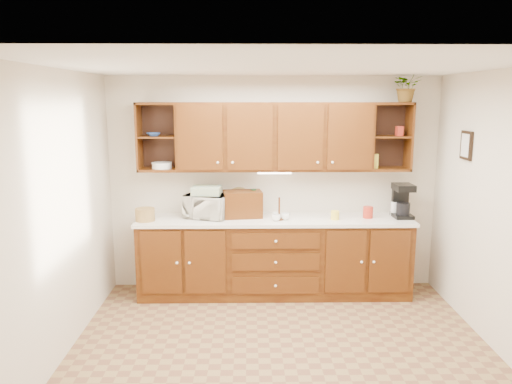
{
  "coord_description": "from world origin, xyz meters",
  "views": [
    {
      "loc": [
        -0.31,
        -4.29,
        2.34
      ],
      "look_at": [
        -0.22,
        1.15,
        1.31
      ],
      "focal_mm": 35.0,
      "sensor_mm": 36.0,
      "label": 1
    }
  ],
  "objects_px": {
    "microwave": "(207,206)",
    "coffee_maker": "(402,201)",
    "potted_plant": "(407,86)",
    "bread_box": "(243,204)"
  },
  "relations": [
    {
      "from": "microwave",
      "to": "coffee_maker",
      "type": "height_order",
      "value": "coffee_maker"
    },
    {
      "from": "microwave",
      "to": "potted_plant",
      "type": "bearing_deg",
      "value": 18.93
    },
    {
      "from": "coffee_maker",
      "to": "potted_plant",
      "type": "distance_m",
      "value": 1.34
    },
    {
      "from": "bread_box",
      "to": "coffee_maker",
      "type": "distance_m",
      "value": 1.9
    },
    {
      "from": "microwave",
      "to": "coffee_maker",
      "type": "distance_m",
      "value": 2.32
    },
    {
      "from": "potted_plant",
      "to": "bread_box",
      "type": "bearing_deg",
      "value": -179.22
    },
    {
      "from": "microwave",
      "to": "bread_box",
      "type": "relative_size",
      "value": 1.12
    },
    {
      "from": "microwave",
      "to": "potted_plant",
      "type": "distance_m",
      "value": 2.71
    },
    {
      "from": "microwave",
      "to": "bread_box",
      "type": "distance_m",
      "value": 0.43
    },
    {
      "from": "microwave",
      "to": "bread_box",
      "type": "bearing_deg",
      "value": 20.84
    }
  ]
}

